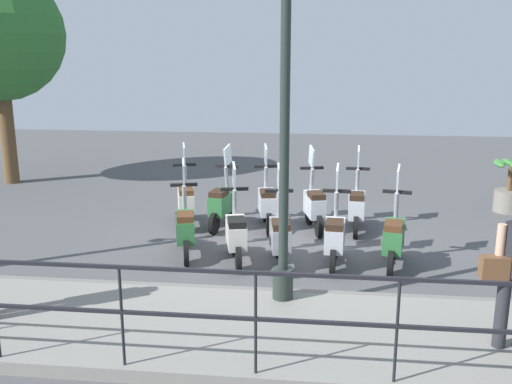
{
  "coord_description": "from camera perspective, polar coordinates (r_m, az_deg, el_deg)",
  "views": [
    {
      "loc": [
        -9.19,
        -0.58,
        3.22
      ],
      "look_at": [
        0.2,
        0.5,
        0.9
      ],
      "focal_mm": 40.0,
      "sensor_mm": 36.0,
      "label": 1
    }
  ],
  "objects": [
    {
      "name": "scooter_near_1",
      "position": [
        8.83,
        7.87,
        -4.4
      ],
      "size": [
        1.23,
        0.44,
        1.54
      ],
      "rotation": [
        0.0,
        0.0,
        -0.07
      ],
      "color": "black",
      "rests_on": "ground_plane"
    },
    {
      "name": "scooter_far_1",
      "position": [
        10.54,
        5.85,
        -1.34
      ],
      "size": [
        1.21,
        0.51,
        1.54
      ],
      "rotation": [
        0.0,
        0.0,
        0.24
      ],
      "color": "black",
      "rests_on": "ground_plane"
    },
    {
      "name": "scooter_far_2",
      "position": [
        10.64,
        1.11,
        -1.13
      ],
      "size": [
        1.22,
        0.48,
        1.54
      ],
      "rotation": [
        0.0,
        0.0,
        0.18
      ],
      "color": "black",
      "rests_on": "ground_plane"
    },
    {
      "name": "lamp_post_near",
      "position": [
        6.89,
        2.86,
        4.71
      ],
      "size": [
        0.26,
        0.9,
        4.46
      ],
      "color": "#232D28",
      "rests_on": "promenade_walkway"
    },
    {
      "name": "scooter_near_2",
      "position": [
        8.76,
        2.43,
        -4.42
      ],
      "size": [
        1.23,
        0.46,
        1.54
      ],
      "rotation": [
        0.0,
        0.0,
        0.16
      ],
      "color": "black",
      "rests_on": "ground_plane"
    },
    {
      "name": "scooter_far_4",
      "position": [
        10.87,
        -7.01,
        -0.91
      ],
      "size": [
        1.21,
        0.53,
        1.54
      ],
      "rotation": [
        0.0,
        0.0,
        0.28
      ],
      "color": "black",
      "rests_on": "ground_plane"
    },
    {
      "name": "scooter_far_0",
      "position": [
        10.58,
        10.01,
        -1.41
      ],
      "size": [
        1.23,
        0.44,
        1.54
      ],
      "rotation": [
        0.0,
        0.0,
        -0.06
      ],
      "color": "black",
      "rests_on": "ground_plane"
    },
    {
      "name": "potted_palm",
      "position": [
        12.87,
        23.95,
        0.13
      ],
      "size": [
        1.06,
        0.66,
        1.05
      ],
      "color": "slate",
      "rests_on": "ground_plane"
    },
    {
      "name": "fence_railing",
      "position": [
        5.53,
        -0.04,
        -11.0
      ],
      "size": [
        0.04,
        16.03,
        1.07
      ],
      "color": "black",
      "rests_on": "promenade_walkway"
    },
    {
      "name": "scooter_near_0",
      "position": [
        8.94,
        13.59,
        -4.43
      ],
      "size": [
        1.22,
        0.48,
        1.54
      ],
      "rotation": [
        0.0,
        0.0,
        -0.18
      ],
      "color": "black",
      "rests_on": "ground_plane"
    },
    {
      "name": "scooter_near_3",
      "position": [
        8.88,
        -2.0,
        -4.18
      ],
      "size": [
        1.22,
        0.5,
        1.54
      ],
      "rotation": [
        0.0,
        0.0,
        0.23
      ],
      "color": "black",
      "rests_on": "ground_plane"
    },
    {
      "name": "ground_plane",
      "position": [
        9.76,
        2.8,
        -5.5
      ],
      "size": [
        28.0,
        28.0,
        0.0
      ],
      "primitive_type": "plane",
      "color": "#4C4C4F"
    },
    {
      "name": "scooter_far_3",
      "position": [
        10.66,
        -3.43,
        -1.12
      ],
      "size": [
        1.22,
        0.49,
        1.54
      ],
      "rotation": [
        0.0,
        0.0,
        -0.2
      ],
      "color": "black",
      "rests_on": "ground_plane"
    },
    {
      "name": "scooter_near_4",
      "position": [
        9.23,
        -7.08,
        -3.58
      ],
      "size": [
        1.21,
        0.52,
        1.54
      ],
      "rotation": [
        0.0,
        0.0,
        0.25
      ],
      "color": "black",
      "rests_on": "ground_plane"
    },
    {
      "name": "promenade_walkway",
      "position": [
        6.83,
        1.0,
        -13.61
      ],
      "size": [
        2.2,
        20.0,
        0.15
      ],
      "color": "gray",
      "rests_on": "ground_plane"
    }
  ]
}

